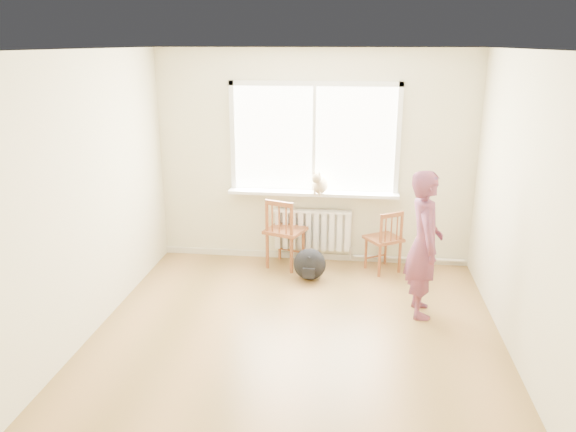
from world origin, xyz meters
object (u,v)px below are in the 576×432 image
(chair_right, at_px, (385,241))
(backpack, at_px, (310,264))
(chair_left, at_px, (284,233))
(person, at_px, (424,244))
(cat, at_px, (320,184))

(chair_right, bearing_deg, backpack, -11.32)
(chair_left, xyz_separation_m, chair_right, (1.27, 0.01, -0.06))
(chair_left, height_order, backpack, chair_left)
(chair_left, bearing_deg, chair_right, -159.92)
(chair_left, bearing_deg, backpack, 156.15)
(chair_right, relative_size, person, 0.52)
(chair_right, bearing_deg, chair_left, -32.16)
(chair_left, distance_m, person, 1.95)
(chair_right, bearing_deg, cat, -42.09)
(person, bearing_deg, backpack, 56.04)
(chair_right, xyz_separation_m, cat, (-0.84, 0.14, 0.67))
(chair_left, relative_size, cat, 1.99)
(chair_right, height_order, cat, cat)
(backpack, bearing_deg, cat, 81.71)
(chair_right, distance_m, backpack, 1.00)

